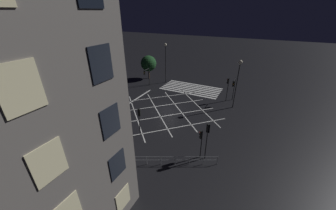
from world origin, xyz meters
TOP-DOWN VIEW (x-y plane):
  - ground_plane at (0.00, 0.00)m, footprint 200.00×200.00m
  - road_markings at (0.41, -7.07)m, footprint 17.73×22.26m
  - traffic_light_ne_main at (7.56, 8.54)m, footprint 0.39×0.36m
  - traffic_light_median_north at (0.09, 7.61)m, footprint 0.36×0.39m
  - traffic_light_se_cross at (8.62, -7.17)m, footprint 0.36×1.92m
  - traffic_light_nw_cross at (-8.61, 8.05)m, footprint 0.36×0.39m
  - traffic_light_sw_main at (-7.56, -7.66)m, footprint 0.39×0.36m
  - traffic_light_nw_main at (-8.01, 8.16)m, footprint 0.39×0.36m
  - traffic_light_sw_cross at (-8.56, -7.70)m, footprint 0.36×2.04m
  - traffic_light_ne_cross at (7.66, 8.27)m, footprint 0.36×0.39m
  - street_lamp_east at (-9.17, -5.63)m, footprint 0.63×0.63m
  - street_lamp_west at (6.39, -11.39)m, footprint 0.56×0.56m
  - street_tree_near at (11.63, 10.96)m, footprint 2.49×2.49m
  - street_tree_far at (11.28, -12.26)m, footprint 3.57×3.57m
  - pedestrian_railing at (-5.47, 10.74)m, footprint 9.13×4.67m

SIDE VIEW (x-z plane):
  - ground_plane at x=0.00m, z-range 0.00..0.00m
  - road_markings at x=0.41m, z-range 0.00..0.01m
  - pedestrian_railing at x=-5.47m, z-range 0.15..1.20m
  - traffic_light_nw_main at x=-8.01m, z-range 0.74..4.17m
  - traffic_light_ne_main at x=7.56m, z-range 0.76..4.29m
  - traffic_light_median_north at x=0.09m, z-range 0.81..4.55m
  - traffic_light_se_cross at x=8.62m, z-range 0.88..4.74m
  - traffic_light_sw_main at x=-7.56m, z-range 0.90..5.11m
  - traffic_light_sw_cross at x=-8.56m, z-range 0.96..5.16m
  - traffic_light_nw_cross at x=-8.61m, z-range 0.92..5.24m
  - traffic_light_ne_cross at x=7.66m, z-range 0.94..5.40m
  - street_tree_far at x=11.28m, z-range 0.86..6.19m
  - street_tree_near at x=11.63m, z-range 1.20..6.14m
  - street_lamp_east at x=-9.17m, z-range 2.18..10.05m
  - street_lamp_west at x=6.39m, z-range 1.98..10.42m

